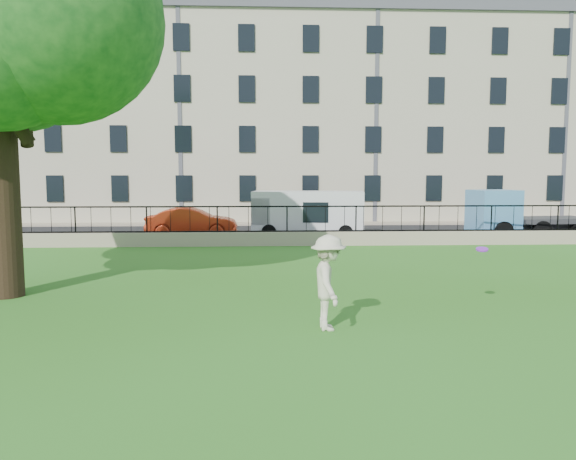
{
  "coord_description": "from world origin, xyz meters",
  "views": [
    {
      "loc": [
        -1.14,
        -12.1,
        3.12
      ],
      "look_at": [
        -0.38,
        3.5,
        1.54
      ],
      "focal_mm": 35.0,
      "sensor_mm": 36.0,
      "label": 1
    }
  ],
  "objects": [
    {
      "name": "frisbee",
      "position": [
        3.85,
        0.2,
        1.42
      ],
      "size": [
        0.34,
        0.33,
        0.12
      ],
      "primitive_type": "cylinder",
      "rotation": [
        0.21,
        -0.14,
        0.29
      ],
      "color": "purple"
    },
    {
      "name": "red_sedan",
      "position": [
        -4.5,
        15.4,
        0.72
      ],
      "size": [
        4.39,
        1.53,
        1.45
      ],
      "primitive_type": "imported",
      "rotation": [
        0.0,
        0.0,
        1.57
      ],
      "color": "#A52D14",
      "rests_on": "street"
    },
    {
      "name": "ground",
      "position": [
        0.0,
        0.0,
        0.0
      ],
      "size": [
        120.0,
        120.0,
        0.0
      ],
      "primitive_type": "plane",
      "color": "#2D6618",
      "rests_on": "ground"
    },
    {
      "name": "iron_railing",
      "position": [
        0.0,
        12.0,
        1.15
      ],
      "size": [
        50.0,
        0.05,
        1.13
      ],
      "color": "black",
      "rests_on": "retaining_wall"
    },
    {
      "name": "street",
      "position": [
        0.0,
        16.7,
        0.01
      ],
      "size": [
        60.0,
        9.0,
        0.01
      ],
      "primitive_type": "cube",
      "color": "black",
      "rests_on": "ground"
    },
    {
      "name": "building_row",
      "position": [
        0.0,
        27.57,
        6.92
      ],
      "size": [
        56.4,
        10.4,
        13.8
      ],
      "color": "#BFB498",
      "rests_on": "ground"
    },
    {
      "name": "blue_truck",
      "position": [
        11.77,
        14.4,
        1.16
      ],
      "size": [
        5.75,
        2.63,
        2.33
      ],
      "primitive_type": "cube",
      "rotation": [
        0.0,
        0.0,
        0.12
      ],
      "color": "#5897CF",
      "rests_on": "street"
    },
    {
      "name": "white_van",
      "position": [
        1.19,
        15.26,
        1.12
      ],
      "size": [
        5.57,
        2.74,
        2.25
      ],
      "primitive_type": "cube",
      "rotation": [
        0.0,
        0.0,
        -0.13
      ],
      "color": "silver",
      "rests_on": "street"
    },
    {
      "name": "retaining_wall",
      "position": [
        0.0,
        12.0,
        0.3
      ],
      "size": [
        50.0,
        0.4,
        0.6
      ],
      "primitive_type": "cube",
      "color": "tan",
      "rests_on": "ground"
    },
    {
      "name": "man",
      "position": [
        0.21,
        -1.14,
        0.95
      ],
      "size": [
        0.75,
        1.26,
        1.91
      ],
      "primitive_type": "imported",
      "rotation": [
        0.0,
        0.0,
        1.61
      ],
      "color": "beige",
      "rests_on": "ground"
    },
    {
      "name": "sidewalk",
      "position": [
        0.0,
        21.9,
        0.06
      ],
      "size": [
        60.0,
        1.4,
        0.12
      ],
      "primitive_type": "cube",
      "color": "tan",
      "rests_on": "ground"
    }
  ]
}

